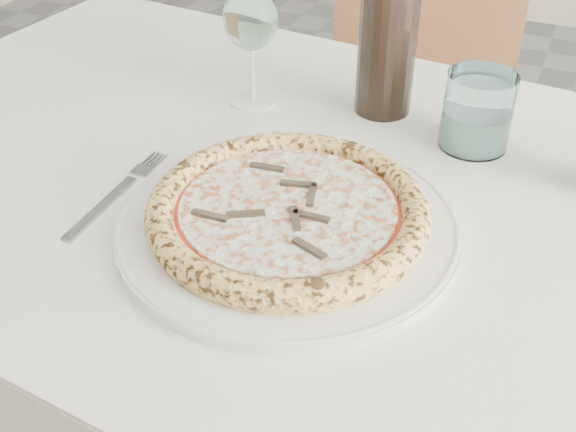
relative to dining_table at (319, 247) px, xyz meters
name	(u,v)px	position (x,y,z in m)	size (l,w,h in m)	color
dining_table	(319,247)	(0.00, 0.00, 0.00)	(1.43, 0.94, 0.76)	brown
chair_far	(412,88)	(-0.07, 0.75, -0.13)	(0.43, 0.43, 0.93)	brown
plate	(288,224)	(0.00, -0.10, 0.10)	(0.37, 0.37, 0.02)	white
pizza	(288,211)	(0.00, -0.10, 0.12)	(0.30, 0.30, 0.03)	#E6C65B
fork	(115,195)	(-0.21, -0.12, 0.10)	(0.02, 0.19, 0.00)	gray
wine_glass	(251,21)	(-0.16, 0.16, 0.21)	(0.07, 0.07, 0.17)	white
tumbler	(477,116)	(0.15, 0.16, 0.14)	(0.09, 0.09, 0.10)	silver
wine_bottle	(390,15)	(0.01, 0.21, 0.23)	(0.08, 0.08, 0.32)	black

